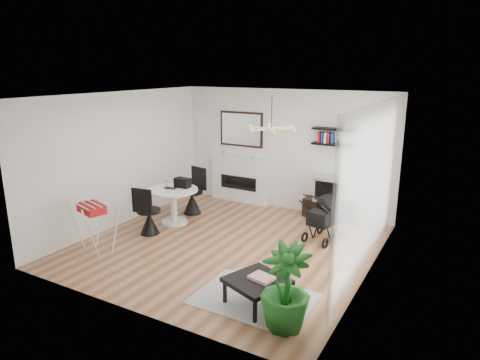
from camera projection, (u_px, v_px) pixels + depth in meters
The scene contains 25 objects.
floor at pixel (228, 245), 7.83m from camera, with size 5.00×5.00×0.00m, color brown.
ceiling at pixel (226, 95), 7.14m from camera, with size 5.00×5.00×0.00m, color white.
wall_back at pixel (284, 150), 9.59m from camera, with size 5.00×5.00×0.00m, color white.
wall_left at pixel (122, 159), 8.67m from camera, with size 5.00×5.00×0.00m, color white.
wall_right at pixel (372, 194), 6.30m from camera, with size 5.00×5.00×0.00m, color white.
sheer_curtain at pixel (368, 189), 6.52m from camera, with size 0.04×3.60×2.60m, color white.
fireplace at pixel (240, 174), 10.22m from camera, with size 1.50×0.17×2.16m.
shelf_lower at pixel (333, 144), 8.87m from camera, with size 0.90×0.25×0.04m, color black.
shelf_upper at pixel (334, 129), 8.79m from camera, with size 0.90×0.25×0.04m, color black.
pendant_lamp at pixel (271, 129), 7.20m from camera, with size 0.90×0.90×0.10m, color tan, non-canonical shape.
tv_console at pixel (329, 209), 9.17m from camera, with size 1.08×0.38×0.40m, color black.
crt_tv at pixel (330, 189), 9.05m from camera, with size 0.60×0.52×0.52m.
dining_table at pixel (173, 201), 8.80m from camera, with size 1.02×1.02×0.74m.
laptop at pixel (169, 189), 8.71m from camera, with size 0.29×0.19×0.02m, color black.
black_bag at pixel (183, 183), 8.85m from camera, with size 0.33×0.20×0.20m, color black.
newspaper at pixel (175, 191), 8.58m from camera, with size 0.36×0.30×0.01m, color white.
drinking_glass at pixel (166, 183), 8.99m from camera, with size 0.06×0.06×0.10m, color white.
chair_far at pixel (193, 199), 9.46m from camera, with size 0.51×0.53×1.02m.
chair_near at pixel (149, 219), 8.28m from camera, with size 0.47×0.49×0.97m.
drying_rack at pixel (96, 226), 7.41m from camera, with size 0.76×0.73×0.92m.
stroller at pixel (325, 219), 7.98m from camera, with size 0.63×0.85×0.97m.
rug at pixel (254, 298), 6.01m from camera, with size 1.62×1.17×0.01m, color #ACACAC.
coffee_table at pixel (257, 282), 5.79m from camera, with size 0.94×0.94×0.37m.
magazines at pixel (262, 278), 5.76m from camera, with size 0.31×0.24×0.04m, color #D3344E.
potted_plant at pixel (286, 287), 5.22m from camera, with size 0.62×0.62×1.11m, color #1A5D1B.
Camera 1 is at (3.76, -6.22, 3.16)m, focal length 32.00 mm.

